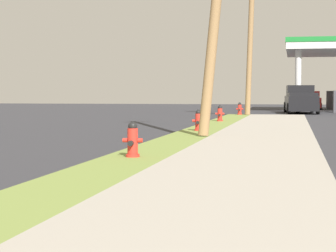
{
  "coord_description": "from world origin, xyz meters",
  "views": [
    {
      "loc": [
        3.95,
        0.27,
        1.47
      ],
      "look_at": [
        1.05,
        15.09,
        0.68
      ],
      "focal_mm": 68.83,
      "sensor_mm": 36.0,
      "label": 1
    }
  ],
  "objects_px": {
    "fire_hydrant_third": "(198,121)",
    "car_red_by_near_pump": "(309,101)",
    "fire_hydrant_fifth": "(240,109)",
    "utility_pole_background": "(250,38)",
    "fire_hydrant_fourth": "(220,114)",
    "truck_black_at_forecourt": "(301,100)",
    "fire_hydrant_second": "(133,141)"
  },
  "relations": [
    {
      "from": "fire_hydrant_third",
      "to": "car_red_by_near_pump",
      "type": "height_order",
      "value": "car_red_by_near_pump"
    },
    {
      "from": "fire_hydrant_fifth",
      "to": "utility_pole_background",
      "type": "bearing_deg",
      "value": -5.43
    },
    {
      "from": "fire_hydrant_fourth",
      "to": "utility_pole_background",
      "type": "height_order",
      "value": "utility_pole_background"
    },
    {
      "from": "fire_hydrant_fourth",
      "to": "truck_black_at_forecourt",
      "type": "xyz_separation_m",
      "value": [
        3.88,
        15.99,
        0.47
      ]
    },
    {
      "from": "utility_pole_background",
      "to": "truck_black_at_forecourt",
      "type": "xyz_separation_m",
      "value": [
        3.09,
        6.95,
        -3.82
      ]
    },
    {
      "from": "truck_black_at_forecourt",
      "to": "fire_hydrant_fourth",
      "type": "bearing_deg",
      "value": -103.64
    },
    {
      "from": "fire_hydrant_fourth",
      "to": "utility_pole_background",
      "type": "xyz_separation_m",
      "value": [
        0.79,
        9.05,
        4.29
      ]
    },
    {
      "from": "fire_hydrant_third",
      "to": "fire_hydrant_fourth",
      "type": "xyz_separation_m",
      "value": [
        -0.1,
        7.64,
        0.0
      ]
    },
    {
      "from": "fire_hydrant_fourth",
      "to": "truck_black_at_forecourt",
      "type": "distance_m",
      "value": 16.46
    },
    {
      "from": "fire_hydrant_third",
      "to": "utility_pole_background",
      "type": "height_order",
      "value": "utility_pole_background"
    },
    {
      "from": "car_red_by_near_pump",
      "to": "fire_hydrant_second",
      "type": "bearing_deg",
      "value": -96.02
    },
    {
      "from": "fire_hydrant_second",
      "to": "fire_hydrant_fifth",
      "type": "height_order",
      "value": "same"
    },
    {
      "from": "fire_hydrant_second",
      "to": "fire_hydrant_third",
      "type": "height_order",
      "value": "same"
    },
    {
      "from": "fire_hydrant_third",
      "to": "car_red_by_near_pump",
      "type": "bearing_deg",
      "value": 82.37
    },
    {
      "from": "fire_hydrant_third",
      "to": "car_red_by_near_pump",
      "type": "relative_size",
      "value": 0.17
    },
    {
      "from": "fire_hydrant_second",
      "to": "fire_hydrant_fourth",
      "type": "height_order",
      "value": "same"
    },
    {
      "from": "fire_hydrant_fifth",
      "to": "car_red_by_near_pump",
      "type": "relative_size",
      "value": 0.17
    },
    {
      "from": "fire_hydrant_third",
      "to": "truck_black_at_forecourt",
      "type": "xyz_separation_m",
      "value": [
        3.78,
        23.64,
        0.47
      ]
    },
    {
      "from": "fire_hydrant_third",
      "to": "truck_black_at_forecourt",
      "type": "height_order",
      "value": "truck_black_at_forecourt"
    },
    {
      "from": "fire_hydrant_second",
      "to": "utility_pole_background",
      "type": "bearing_deg",
      "value": 88.46
    },
    {
      "from": "car_red_by_near_pump",
      "to": "truck_black_at_forecourt",
      "type": "height_order",
      "value": "truck_black_at_forecourt"
    },
    {
      "from": "car_red_by_near_pump",
      "to": "fire_hydrant_third",
      "type": "bearing_deg",
      "value": -97.63
    },
    {
      "from": "fire_hydrant_second",
      "to": "utility_pole_background",
      "type": "xyz_separation_m",
      "value": [
        0.7,
        26.07,
        4.29
      ]
    },
    {
      "from": "utility_pole_background",
      "to": "truck_black_at_forecourt",
      "type": "height_order",
      "value": "utility_pole_background"
    },
    {
      "from": "utility_pole_background",
      "to": "car_red_by_near_pump",
      "type": "distance_m",
      "value": 18.74
    },
    {
      "from": "truck_black_at_forecourt",
      "to": "fire_hydrant_second",
      "type": "bearing_deg",
      "value": -96.54
    },
    {
      "from": "fire_hydrant_second",
      "to": "fire_hydrant_fourth",
      "type": "relative_size",
      "value": 1.0
    },
    {
      "from": "fire_hydrant_third",
      "to": "fire_hydrant_fifth",
      "type": "xyz_separation_m",
      "value": [
        0.07,
        16.75,
        0.0
      ]
    },
    {
      "from": "utility_pole_background",
      "to": "car_red_by_near_pump",
      "type": "height_order",
      "value": "utility_pole_background"
    },
    {
      "from": "fire_hydrant_second",
      "to": "fire_hydrant_fourth",
      "type": "bearing_deg",
      "value": 90.32
    },
    {
      "from": "fire_hydrant_second",
      "to": "fire_hydrant_third",
      "type": "relative_size",
      "value": 1.0
    },
    {
      "from": "car_red_by_near_pump",
      "to": "fire_hydrant_fourth",
      "type": "bearing_deg",
      "value": -99.96
    }
  ]
}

